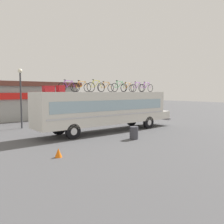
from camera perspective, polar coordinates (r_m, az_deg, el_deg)
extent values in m
plane|color=#4C4C4F|center=(19.56, -1.59, -4.73)|extent=(120.00, 120.00, 0.00)
cube|color=silver|center=(19.33, -1.61, 1.07)|extent=(11.76, 2.45, 2.55)
cube|color=silver|center=(23.85, 10.78, -0.50)|extent=(1.10, 2.25, 0.70)
cube|color=#99B7C6|center=(18.34, 0.74, 1.63)|extent=(10.82, 0.04, 0.80)
cube|color=#99B7C6|center=(20.31, -3.73, 1.94)|extent=(10.82, 0.04, 0.80)
cube|color=silver|center=(18.40, 0.74, -0.71)|extent=(11.29, 0.03, 0.12)
cube|color=silver|center=(20.36, -3.73, -0.18)|extent=(11.29, 0.03, 0.12)
cube|color=silver|center=(24.36, 11.69, -1.43)|extent=(0.16, 2.33, 0.24)
cylinder|color=black|center=(21.37, 8.75, -2.49)|extent=(1.09, 0.28, 1.09)
cylinder|color=silver|center=(21.37, 8.75, -2.49)|extent=(0.49, 0.30, 0.49)
cylinder|color=black|center=(22.88, 4.73, -1.96)|extent=(1.09, 0.28, 1.09)
cylinder|color=silver|center=(22.88, 4.73, -1.96)|extent=(0.49, 0.30, 0.49)
cylinder|color=black|center=(16.59, -9.38, -4.63)|extent=(1.09, 0.28, 1.09)
cylinder|color=silver|center=(16.59, -9.38, -4.63)|extent=(0.49, 0.30, 0.49)
cylinder|color=black|center=(18.49, -12.71, -3.71)|extent=(1.09, 0.28, 1.09)
cylinder|color=silver|center=(18.49, -12.71, -3.71)|extent=(0.49, 0.30, 0.49)
cube|color=maroon|center=(17.06, -15.06, 5.41)|extent=(0.72, 0.55, 0.43)
cube|color=maroon|center=(17.43, -12.28, 5.51)|extent=(0.49, 0.48, 0.47)
torus|color=black|center=(17.51, -11.94, 5.86)|extent=(0.68, 0.04, 0.68)
torus|color=black|center=(18.00, -9.01, 5.87)|extent=(0.68, 0.04, 0.68)
cylinder|color=purple|center=(17.66, -11.06, 6.69)|extent=(0.20, 0.04, 0.48)
cylinder|color=purple|center=(17.80, -10.17, 6.64)|extent=(0.48, 0.04, 0.47)
cylinder|color=purple|center=(17.77, -10.42, 7.40)|extent=(0.62, 0.04, 0.07)
cylinder|color=purple|center=(17.60, -11.37, 5.89)|extent=(0.39, 0.03, 0.05)
cylinder|color=purple|center=(17.56, -11.62, 6.66)|extent=(0.25, 0.03, 0.50)
cylinder|color=purple|center=(17.96, -9.27, 6.61)|extent=(0.22, 0.03, 0.47)
cylinder|color=silver|center=(17.92, -9.55, 7.50)|extent=(0.03, 0.44, 0.03)
ellipsoid|color=black|center=(17.63, -11.31, 7.59)|extent=(0.20, 0.08, 0.06)
torus|color=black|center=(18.06, -8.64, 5.86)|extent=(0.67, 0.04, 0.67)
torus|color=black|center=(18.59, -5.94, 5.86)|extent=(0.67, 0.04, 0.67)
cylinder|color=orange|center=(18.22, -7.82, 6.66)|extent=(0.20, 0.04, 0.48)
cylinder|color=orange|center=(18.38, -7.01, 6.60)|extent=(0.47, 0.04, 0.46)
cylinder|color=orange|center=(18.35, -7.23, 7.33)|extent=(0.61, 0.04, 0.07)
cylinder|color=orange|center=(18.16, -8.11, 5.90)|extent=(0.39, 0.03, 0.05)
cylinder|color=orange|center=(18.13, -8.34, 6.63)|extent=(0.25, 0.03, 0.50)
cylinder|color=orange|center=(18.55, -6.18, 6.57)|extent=(0.21, 0.03, 0.47)
cylinder|color=silver|center=(18.51, -6.43, 7.42)|extent=(0.03, 0.44, 0.03)
ellipsoid|color=black|center=(18.19, -8.05, 7.52)|extent=(0.20, 0.08, 0.06)
torus|color=black|center=(18.45, -5.11, 5.99)|extent=(0.74, 0.04, 0.74)
torus|color=black|center=(19.01, -2.65, 5.97)|extent=(0.74, 0.04, 0.74)
cylinder|color=#B2B20C|center=(18.62, -4.36, 6.85)|extent=(0.19, 0.04, 0.53)
cylinder|color=#B2B20C|center=(18.79, -3.62, 6.78)|extent=(0.46, 0.04, 0.51)
cylinder|color=#B2B20C|center=(18.75, -3.82, 7.58)|extent=(0.59, 0.04, 0.07)
cylinder|color=#B2B20C|center=(18.55, -4.63, 6.02)|extent=(0.37, 0.03, 0.05)
cylinder|color=#B2B20C|center=(18.51, -4.84, 6.82)|extent=(0.24, 0.03, 0.55)
cylinder|color=#B2B20C|center=(18.96, -2.87, 6.74)|extent=(0.21, 0.03, 0.52)
cylinder|color=silver|center=(18.92, -3.09, 7.66)|extent=(0.03, 0.44, 0.03)
ellipsoid|color=black|center=(18.59, -4.57, 7.77)|extent=(0.20, 0.08, 0.06)
torus|color=black|center=(19.21, -2.59, 5.83)|extent=(0.66, 0.04, 0.66)
torus|color=black|center=(19.80, -0.32, 5.81)|extent=(0.66, 0.04, 0.66)
cylinder|color=orange|center=(19.39, -1.90, 6.56)|extent=(0.19, 0.04, 0.47)
cylinder|color=orange|center=(19.57, -1.21, 6.50)|extent=(0.45, 0.04, 0.45)
cylinder|color=orange|center=(19.53, -1.39, 7.17)|extent=(0.58, 0.04, 0.07)
cylinder|color=orange|center=(19.32, -2.15, 5.86)|extent=(0.37, 0.03, 0.05)
cylinder|color=orange|center=(19.28, -2.34, 6.54)|extent=(0.24, 0.03, 0.49)
cylinder|color=orange|center=(19.75, -0.52, 6.46)|extent=(0.20, 0.03, 0.46)
cylinder|color=silver|center=(19.71, -0.72, 7.25)|extent=(0.03, 0.44, 0.03)
ellipsoid|color=black|center=(19.35, -2.08, 7.36)|extent=(0.20, 0.08, 0.06)
torus|color=black|center=(19.49, 0.63, 5.93)|extent=(0.73, 0.04, 0.73)
torus|color=black|center=(20.16, 2.89, 5.89)|extent=(0.73, 0.04, 0.73)
cylinder|color=green|center=(19.70, 1.33, 6.72)|extent=(0.20, 0.04, 0.52)
cylinder|color=green|center=(19.90, 2.01, 6.65)|extent=(0.48, 0.04, 0.50)
cylinder|color=green|center=(19.85, 1.83, 7.39)|extent=(0.62, 0.04, 0.07)
cylinder|color=green|center=(19.62, 1.07, 5.95)|extent=(0.39, 0.03, 0.05)
cylinder|color=green|center=(19.57, 0.89, 6.70)|extent=(0.25, 0.03, 0.54)
cylinder|color=green|center=(20.11, 2.70, 6.60)|extent=(0.21, 0.03, 0.51)
cylinder|color=silver|center=(20.06, 2.50, 7.45)|extent=(0.03, 0.44, 0.03)
ellipsoid|color=black|center=(19.66, 1.15, 7.58)|extent=(0.20, 0.08, 0.06)
torus|color=black|center=(20.36, 2.76, 5.77)|extent=(0.64, 0.04, 0.64)
torus|color=black|center=(21.02, 4.74, 5.73)|extent=(0.64, 0.04, 0.64)
cylinder|color=orange|center=(20.56, 3.37, 6.43)|extent=(0.19, 0.04, 0.46)
cylinder|color=orange|center=(20.76, 3.97, 6.37)|extent=(0.45, 0.04, 0.44)
cylinder|color=orange|center=(20.71, 3.81, 6.99)|extent=(0.58, 0.04, 0.07)
cylinder|color=orange|center=(20.48, 3.15, 5.79)|extent=(0.37, 0.03, 0.05)
cylinder|color=orange|center=(20.44, 2.99, 6.41)|extent=(0.24, 0.03, 0.48)
cylinder|color=orange|center=(20.96, 4.57, 6.33)|extent=(0.20, 0.03, 0.45)
cylinder|color=silver|center=(20.91, 4.40, 7.07)|extent=(0.03, 0.44, 0.03)
ellipsoid|color=black|center=(20.52, 3.22, 7.17)|extent=(0.20, 0.08, 0.06)
torus|color=black|center=(21.12, 5.18, 5.79)|extent=(0.70, 0.04, 0.70)
torus|color=black|center=(21.82, 7.05, 5.75)|extent=(0.70, 0.04, 0.70)
cylinder|color=purple|center=(21.33, 5.76, 6.49)|extent=(0.19, 0.04, 0.50)
cylinder|color=purple|center=(21.54, 6.32, 6.42)|extent=(0.46, 0.04, 0.48)
cylinder|color=purple|center=(21.49, 6.18, 7.07)|extent=(0.59, 0.04, 0.07)
cylinder|color=purple|center=(21.25, 5.55, 5.81)|extent=(0.38, 0.03, 0.05)
cylinder|color=purple|center=(21.20, 5.40, 6.47)|extent=(0.24, 0.03, 0.52)
cylinder|color=purple|center=(21.76, 6.90, 6.37)|extent=(0.21, 0.03, 0.48)
cylinder|color=silver|center=(21.71, 6.74, 7.14)|extent=(0.03, 0.44, 0.03)
ellipsoid|color=black|center=(21.29, 5.62, 7.25)|extent=(0.20, 0.08, 0.06)
torus|color=black|center=(21.78, 7.32, 5.76)|extent=(0.71, 0.04, 0.71)
torus|color=black|center=(22.56, 9.21, 5.71)|extent=(0.71, 0.04, 0.71)
cylinder|color=purple|center=(22.02, 7.91, 6.44)|extent=(0.21, 0.04, 0.51)
cylinder|color=purple|center=(22.25, 8.48, 6.37)|extent=(0.50, 0.04, 0.49)
cylinder|color=purple|center=(22.20, 8.34, 7.02)|extent=(0.65, 0.04, 0.07)
cylinder|color=purple|center=(21.93, 7.69, 5.78)|extent=(0.41, 0.03, 0.05)
cylinder|color=purple|center=(21.87, 7.54, 6.43)|extent=(0.26, 0.03, 0.53)
cylinder|color=purple|center=(22.50, 9.06, 6.32)|extent=(0.22, 0.03, 0.49)
cylinder|color=silver|center=(22.44, 8.90, 7.07)|extent=(0.03, 0.44, 0.03)
ellipsoid|color=black|center=(21.96, 7.77, 7.19)|extent=(0.20, 0.08, 0.06)
cube|color=#9E9E99|center=(31.44, -22.47, 2.12)|extent=(13.27, 7.63, 3.89)
cube|color=brown|center=(31.42, -22.61, 6.14)|extent=(14.33, 8.24, 0.53)
cube|color=red|center=(27.68, -20.21, 3.63)|extent=(7.96, 0.16, 0.70)
cylinder|color=#3F3F47|center=(16.49, 5.30, -5.03)|extent=(0.59, 0.59, 0.87)
cone|color=orange|center=(12.30, -12.79, -9.54)|extent=(0.37, 0.37, 0.46)
cylinder|color=#38383D|center=(22.55, -21.07, 2.61)|extent=(0.14, 0.14, 4.99)
sphere|color=#F2EDCC|center=(22.61, -21.28, 9.23)|extent=(0.38, 0.38, 0.38)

